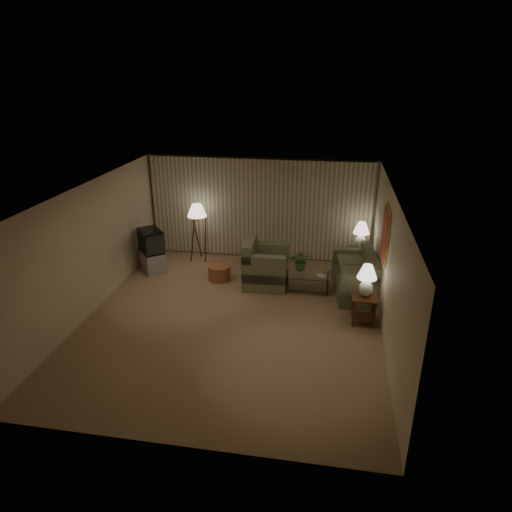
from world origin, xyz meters
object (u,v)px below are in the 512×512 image
Objects in this scene: sofa at (354,277)px; floor_lamp at (198,231)px; table_lamp_near at (367,278)px; side_table_near at (364,305)px; coffee_table at (307,280)px; crt_tv at (151,241)px; vase at (301,271)px; tv_cabinet at (153,261)px; ottoman at (219,273)px; table_lamp_far at (361,233)px; side_table_far at (359,256)px; armchair at (266,267)px.

floor_lamp is at bearing -113.42° from sofa.
sofa is 1.49m from table_lamp_near.
coffee_table is (-1.22, 1.25, -0.13)m from side_table_near.
crt_tv reaches higher than vase.
tv_cabinet is (-5.20, 1.77, -0.75)m from table_lamp_near.
tv_cabinet reaches higher than coffee_table.
table_lamp_near is 4.94m from floor_lamp.
sofa is at bearing -2.63° from ottoman.
table_lamp_near is 0.81× the size of crt_tv.
vase is (-1.37, 1.25, -0.51)m from table_lamp_near.
side_table_near is 2.67m from table_lamp_far.
tv_cabinet is at bearing -140.40° from floor_lamp.
side_table_far is 2.67m from table_lamp_near.
floor_lamp is (-4.21, 2.59, -0.19)m from table_lamp_near.
sofa is 1.36m from side_table_near.
sofa is at bearing -96.84° from table_lamp_far.
armchair is 2.34m from floor_lamp.
crt_tv is at bearing 172.57° from coffee_table.
side_table_near reaches higher than coffee_table.
sofa reaches higher than tv_cabinet.
table_lamp_near is (0.15, -1.35, 0.62)m from sofa.
coffee_table is 1.15× the size of tv_cabinet.
floor_lamp is at bearing 127.21° from ottoman.
side_table_near is at bearing 31.33° from crt_tv.
table_lamp_far is 1.99m from vase.
crt_tv is at bearing 81.65° from armchair.
table_lamp_far reaches higher than side_table_near.
side_table_far is at bearing 18.06° from ottoman.
table_lamp_near is 3.79m from ottoman.
sofa is 2.81× the size of table_lamp_near.
ottoman is at bearing -52.79° from floor_lamp.
crt_tv reaches higher than side_table_far.
armchair is at bearing 170.25° from coffee_table.
side_table_far is (0.00, 2.60, -0.00)m from side_table_near.
side_table_near is 0.64× the size of tv_cabinet.
sofa is 1.23m from vase.
tv_cabinet is 6.35× the size of vase.
tv_cabinet is at bearing 171.54° from ottoman.
armchair is 1.20m from ottoman.
ottoman is (-1.16, 0.08, -0.27)m from armchair.
ottoman is 3.63× the size of vase.
table_lamp_far is 5.32m from tv_cabinet.
table_lamp_far is at bearing 59.20° from tv_cabinet.
crt_tv is (-3.98, 0.52, 0.51)m from coffee_table.
coffee_table is at bearing -132.12° from side_table_far.
crt_tv is at bearing -101.17° from sofa.
table_lamp_far is 0.45× the size of floor_lamp.
sofa is 4.27m from floor_lamp.
table_lamp_near is 0.63× the size of coffee_table.
tv_cabinet is at bearing -101.17° from sofa.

